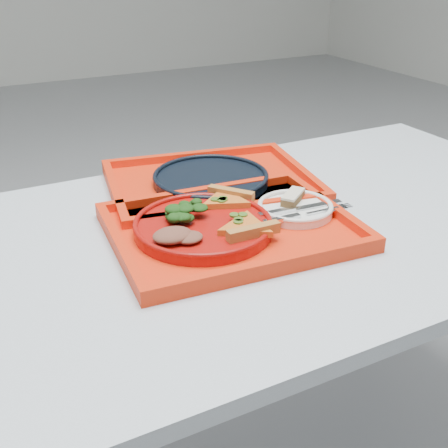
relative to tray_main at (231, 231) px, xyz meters
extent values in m
cube|color=#ADB7C2|center=(0.01, 0.01, -0.02)|extent=(1.60, 0.80, 0.03)
cylinder|color=gray|center=(0.73, 0.33, -0.40)|extent=(0.05, 0.05, 0.72)
cube|color=red|center=(0.00, 0.00, 0.00)|extent=(0.48, 0.38, 0.01)
cube|color=red|center=(0.06, 0.22, 0.00)|extent=(0.50, 0.42, 0.01)
cylinder|color=#9C0E0A|center=(-0.05, 0.01, 0.02)|extent=(0.26, 0.26, 0.02)
cylinder|color=white|center=(0.14, 0.00, 0.01)|extent=(0.15, 0.15, 0.01)
cylinder|color=black|center=(0.06, 0.22, 0.01)|extent=(0.26, 0.26, 0.02)
ellipsoid|color=black|center=(-0.07, 0.05, 0.04)|extent=(0.08, 0.07, 0.04)
ellipsoid|color=brown|center=(-0.13, -0.03, 0.03)|extent=(0.07, 0.06, 0.02)
cube|color=#53371B|center=(0.15, 0.02, 0.03)|extent=(0.07, 0.06, 0.01)
cube|color=beige|center=(0.15, 0.02, 0.04)|extent=(0.07, 0.06, 0.00)
cube|color=silver|center=(0.15, -0.01, 0.02)|extent=(0.19, 0.03, 0.01)
cube|color=silver|center=(0.14, -0.04, 0.02)|extent=(0.19, 0.03, 0.01)
camera|label=1|loc=(-0.45, -0.84, 0.49)|focal=45.00mm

